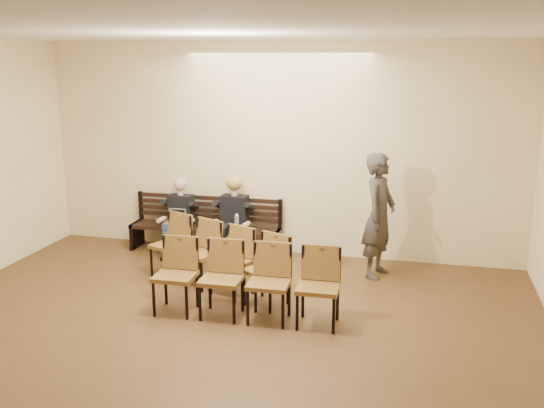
# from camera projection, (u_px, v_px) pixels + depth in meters

# --- Properties ---
(room_walls) EXTENTS (8.02, 10.01, 3.51)m
(room_walls) POSITION_uv_depth(u_px,v_px,m) (176.00, 133.00, 5.79)
(room_walls) COLOR #FAEBB3
(room_walls) RESTS_ON ground
(bench) EXTENTS (2.60, 0.90, 0.45)m
(bench) POSITION_uv_depth(u_px,v_px,m) (205.00, 239.00, 10.26)
(bench) COLOR black
(bench) RESTS_ON ground
(seated_man) EXTENTS (0.50, 0.69, 1.21)m
(seated_man) POSITION_uv_depth(u_px,v_px,m) (179.00, 218.00, 10.16)
(seated_man) COLOR black
(seated_man) RESTS_ON ground
(seated_woman) EXTENTS (0.54, 0.75, 1.27)m
(seated_woman) POSITION_uv_depth(u_px,v_px,m) (233.00, 220.00, 9.93)
(seated_woman) COLOR black
(seated_woman) RESTS_ON ground
(laptop) EXTENTS (0.33, 0.28, 0.22)m
(laptop) POSITION_uv_depth(u_px,v_px,m) (174.00, 224.00, 9.98)
(laptop) COLOR silver
(laptop) RESTS_ON bench
(water_bottle) EXTENTS (0.08, 0.08, 0.23)m
(water_bottle) POSITION_uv_depth(u_px,v_px,m) (237.00, 229.00, 9.68)
(water_bottle) COLOR silver
(water_bottle) RESTS_ON bench
(bag) EXTENTS (0.43, 0.35, 0.27)m
(bag) POSITION_uv_depth(u_px,v_px,m) (326.00, 256.00, 9.69)
(bag) COLOR black
(bag) RESTS_ON ground
(passerby) EXTENTS (0.71, 0.90, 2.16)m
(passerby) POSITION_uv_depth(u_px,v_px,m) (379.00, 206.00, 8.98)
(passerby) COLOR #3B3430
(passerby) RESTS_ON ground
(chair_row_front) EXTENTS (2.38, 0.59, 0.98)m
(chair_row_front) POSITION_uv_depth(u_px,v_px,m) (245.00, 282.00, 7.61)
(chair_row_front) COLOR brown
(chair_row_front) RESTS_ON ground
(chair_row_back) EXTENTS (2.33, 1.38, 0.95)m
(chair_row_back) POSITION_uv_depth(u_px,v_px,m) (215.00, 258.00, 8.56)
(chair_row_back) COLOR brown
(chair_row_back) RESTS_ON ground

